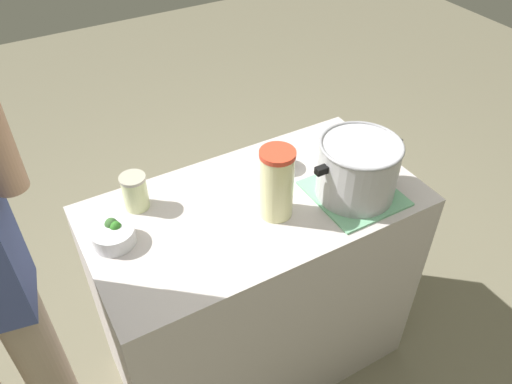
{
  "coord_description": "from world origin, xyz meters",
  "views": [
    {
      "loc": [
        0.63,
        1.11,
        2.03
      ],
      "look_at": [
        0.0,
        0.0,
        0.95
      ],
      "focal_mm": 35.71,
      "sensor_mm": 36.0,
      "label": 1
    }
  ],
  "objects_px": {
    "cooking_pot": "(358,168)",
    "broccoli_bowl_front": "(114,235)",
    "lemonade_pitcher": "(277,183)",
    "mason_jar": "(135,192)",
    "broccoli_bowl_center": "(280,161)"
  },
  "relations": [
    {
      "from": "cooking_pot",
      "to": "broccoli_bowl_front",
      "type": "xyz_separation_m",
      "value": [
        0.78,
        -0.18,
        -0.08
      ]
    },
    {
      "from": "lemonade_pitcher",
      "to": "mason_jar",
      "type": "height_order",
      "value": "lemonade_pitcher"
    },
    {
      "from": "lemonade_pitcher",
      "to": "mason_jar",
      "type": "xyz_separation_m",
      "value": [
        0.38,
        -0.25,
        -0.06
      ]
    },
    {
      "from": "lemonade_pitcher",
      "to": "mason_jar",
      "type": "bearing_deg",
      "value": -33.56
    },
    {
      "from": "broccoli_bowl_front",
      "to": "broccoli_bowl_center",
      "type": "relative_size",
      "value": 1.25
    },
    {
      "from": "mason_jar",
      "to": "cooking_pot",
      "type": "bearing_deg",
      "value": 155.16
    },
    {
      "from": "broccoli_bowl_center",
      "to": "broccoli_bowl_front",
      "type": "bearing_deg",
      "value": 6.0
    },
    {
      "from": "broccoli_bowl_front",
      "to": "broccoli_bowl_center",
      "type": "distance_m",
      "value": 0.64
    },
    {
      "from": "broccoli_bowl_front",
      "to": "lemonade_pitcher",
      "type": "bearing_deg",
      "value": 165.24
    },
    {
      "from": "cooking_pot",
      "to": "mason_jar",
      "type": "relative_size",
      "value": 2.73
    },
    {
      "from": "cooking_pot",
      "to": "broccoli_bowl_front",
      "type": "relative_size",
      "value": 2.57
    },
    {
      "from": "lemonade_pitcher",
      "to": "broccoli_bowl_center",
      "type": "relative_size",
      "value": 2.32
    },
    {
      "from": "broccoli_bowl_front",
      "to": "broccoli_bowl_center",
      "type": "bearing_deg",
      "value": -174.0
    },
    {
      "from": "lemonade_pitcher",
      "to": "broccoli_bowl_center",
      "type": "bearing_deg",
      "value": -124.98
    },
    {
      "from": "lemonade_pitcher",
      "to": "broccoli_bowl_front",
      "type": "height_order",
      "value": "lemonade_pitcher"
    }
  ]
}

